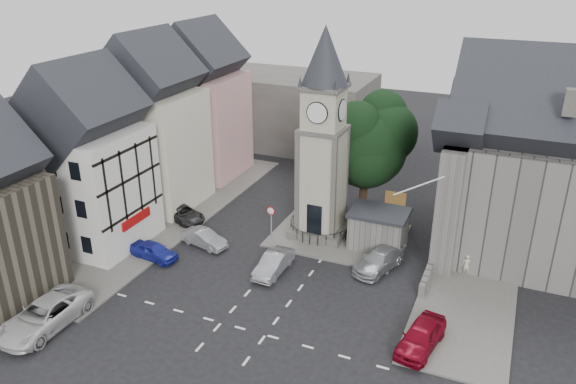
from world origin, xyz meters
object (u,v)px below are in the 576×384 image
at_px(car_west_blue, 154,251).
at_px(car_east_red, 421,336).
at_px(clock_tower, 323,137).
at_px(stone_shelter, 378,229).
at_px(pedestrian, 466,265).

bearing_deg(car_west_blue, car_east_red, -90.28).
distance_m(clock_tower, stone_shelter, 8.15).
bearing_deg(car_west_blue, clock_tower, -42.34).
bearing_deg(clock_tower, stone_shelter, -5.84).
distance_m(clock_tower, pedestrian, 13.76).
bearing_deg(car_east_red, pedestrian, 91.63).
relative_size(clock_tower, car_west_blue, 4.28).
bearing_deg(car_east_red, car_west_blue, -176.37).
height_order(clock_tower, car_east_red, clock_tower).
relative_size(clock_tower, pedestrian, 9.88).
bearing_deg(car_east_red, stone_shelter, 127.21).
bearing_deg(stone_shelter, clock_tower, 174.16).
relative_size(car_west_blue, car_east_red, 0.84).
relative_size(clock_tower, car_east_red, 3.59).
bearing_deg(stone_shelter, car_west_blue, -150.91).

